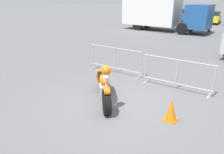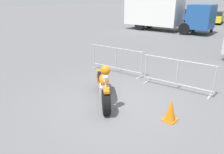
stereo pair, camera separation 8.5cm
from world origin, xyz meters
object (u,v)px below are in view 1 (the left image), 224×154
object	(u,v)px
box_truck	(160,12)
crowd_barrier_near	(115,60)
parked_car_maroon	(169,14)
parked_car_yellow	(212,17)
parked_car_white	(150,13)
traffic_cone	(171,110)
motorcycle	(104,85)
crowd_barrier_far	(177,74)
pedestrian	(210,22)
parked_car_blue	(190,15)

from	to	relation	value
box_truck	crowd_barrier_near	bearing A→B (deg)	-73.39
parked_car_maroon	parked_car_yellow	distance (m)	5.76
parked_car_white	traffic_cone	xyz separation A→B (m)	(14.31, -23.12, -0.46)
motorcycle	crowd_barrier_near	distance (m)	2.62
crowd_barrier_far	pedestrian	size ratio (longest dim) A/B	1.46
parked_car_white	motorcycle	bearing A→B (deg)	-162.37
crowd_barrier_far	traffic_cone	size ratio (longest dim) A/B	4.19
box_truck	pedestrian	size ratio (longest dim) A/B	4.62
motorcycle	box_truck	bearing A→B (deg)	154.53
traffic_cone	parked_car_blue	bearing A→B (deg)	110.21
motorcycle	traffic_cone	distance (m)	2.16
parked_car_yellow	traffic_cone	world-z (taller)	parked_car_yellow
parked_car_maroon	parked_car_yellow	xyz separation A→B (m)	(5.73, -0.54, -0.07)
pedestrian	traffic_cone	distance (m)	16.09
crowd_barrier_far	traffic_cone	xyz separation A→B (m)	(0.78, -1.99, -0.27)
traffic_cone	parked_car_maroon	bearing A→B (deg)	116.17
crowd_barrier_near	parked_car_blue	distance (m)	21.92
crowd_barrier_near	parked_car_blue	xyz separation A→B (m)	(-5.10, 21.31, 0.18)
crowd_barrier_far	pedestrian	world-z (taller)	pedestrian
crowd_barrier_near	parked_car_maroon	world-z (taller)	parked_car_maroon
parked_car_maroon	traffic_cone	xyz separation A→B (m)	(11.45, -23.30, -0.47)
motorcycle	box_truck	distance (m)	15.07
crowd_barrier_near	parked_car_white	size ratio (longest dim) A/B	0.54
parked_car_blue	box_truck	bearing A→B (deg)	175.36
crowd_barrier_far	parked_car_maroon	bearing A→B (deg)	116.61
parked_car_white	parked_car_yellow	bearing A→B (deg)	-102.34
motorcycle	pedestrian	size ratio (longest dim) A/B	1.12
parked_car_maroon	parked_car_yellow	bearing A→B (deg)	-105.30
motorcycle	parked_car_yellow	world-z (taller)	motorcycle
box_truck	parked_car_blue	size ratio (longest dim) A/B	1.73
crowd_barrier_far	box_truck	xyz separation A→B (m)	(-6.92, 11.71, 1.08)
parked_car_white	parked_car_yellow	distance (m)	8.61
parked_car_white	pedestrian	bearing A→B (deg)	-135.58
pedestrian	parked_car_white	bearing A→B (deg)	35.69
motorcycle	box_truck	xyz separation A→B (m)	(-5.57, 13.96, 1.12)
motorcycle	crowd_barrier_far	xyz separation A→B (m)	(1.35, 2.24, 0.04)
motorcycle	parked_car_blue	distance (m)	24.43
parked_car_white	pedestrian	xyz separation A→B (m)	(10.47, -7.51, 0.17)
box_truck	parked_car_white	distance (m)	11.54
parked_car_white	traffic_cone	distance (m)	27.20
motorcycle	pedestrian	world-z (taller)	pedestrian
crowd_barrier_near	parked_car_maroon	xyz separation A→B (m)	(-7.96, 21.30, 0.20)
parked_car_maroon	parked_car_blue	size ratio (longest dim) A/B	1.02
pedestrian	crowd_barrier_near	bearing A→B (deg)	162.90
pedestrian	box_truck	bearing A→B (deg)	97.65
pedestrian	parked_car_maroon	bearing A→B (deg)	26.03
crowd_barrier_near	traffic_cone	size ratio (longest dim) A/B	4.19
pedestrian	motorcycle	bearing A→B (deg)	167.55
parked_car_white	pedestrian	size ratio (longest dim) A/B	2.71
motorcycle	pedestrian	bearing A→B (deg)	138.96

